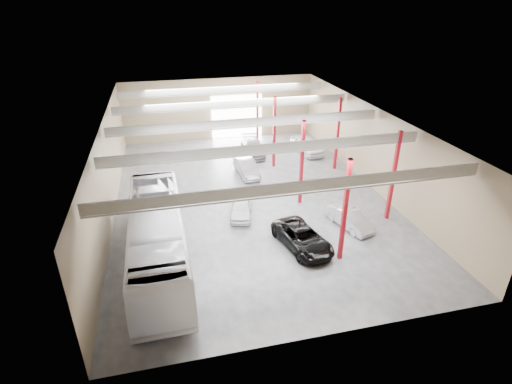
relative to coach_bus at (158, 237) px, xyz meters
name	(u,v)px	position (x,y,z in m)	size (l,w,h in m)	color
depot_shell	(250,139)	(7.76, 8.28, 3.03)	(22.12, 32.12, 7.06)	#3F3F44
coach_bus	(158,237)	(0.00, 0.00, 0.00)	(3.27, 13.97, 3.89)	white
black_sedan	(302,238)	(9.43, -0.46, -1.21)	(2.43, 5.27, 1.46)	black
car_row_a	(241,208)	(6.27, 4.79, -1.27)	(1.60, 3.97, 1.35)	white
car_row_b	(247,168)	(8.34, 12.29, -1.20)	(1.57, 4.51, 1.49)	#A5A5AA
car_row_c	(253,147)	(10.13, 17.49, -1.16)	(2.19, 5.38, 1.56)	slate
car_right_near	(350,219)	(13.74, 1.28, -1.27)	(1.43, 4.11, 1.35)	#B8B8BD
car_right_far	(307,145)	(15.93, 16.53, -1.09)	(2.03, 5.04, 1.72)	white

